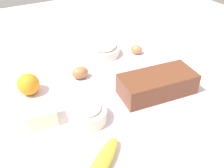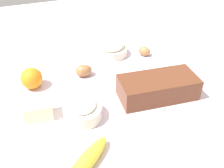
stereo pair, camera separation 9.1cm
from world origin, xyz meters
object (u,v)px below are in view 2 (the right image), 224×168
at_px(egg_near_butter, 84,71).
at_px(egg_beside_bowl, 144,51).
at_px(banana, 87,161).
at_px(orange_fruit, 32,78).
at_px(flour_bowl, 111,48).
at_px(sugar_bowl, 82,110).
at_px(butter_block, 38,110).
at_px(loaf_pan, 158,87).

xyz_separation_m(egg_near_butter, egg_beside_bowl, (0.31, 0.06, -0.00)).
distance_m(banana, orange_fruit, 0.43).
xyz_separation_m(banana, egg_beside_bowl, (0.43, 0.49, 0.00)).
relative_size(flour_bowl, egg_beside_bowl, 2.74).
height_order(orange_fruit, egg_near_butter, orange_fruit).
distance_m(sugar_bowl, butter_block, 0.15).
relative_size(flour_bowl, orange_fruit, 1.90).
xyz_separation_m(sugar_bowl, orange_fruit, (-0.13, 0.24, 0.01)).
relative_size(loaf_pan, egg_beside_bowl, 5.16).
xyz_separation_m(flour_bowl, sugar_bowl, (-0.25, -0.37, 0.00)).
bearing_deg(flour_bowl, orange_fruit, -160.53).
distance_m(banana, egg_beside_bowl, 0.65).
bearing_deg(banana, butter_block, 110.41).
distance_m(flour_bowl, orange_fruit, 0.40).
relative_size(butter_block, egg_beside_bowl, 1.58).
bearing_deg(sugar_bowl, egg_near_butter, 72.76).
height_order(loaf_pan, orange_fruit, orange_fruit).
distance_m(butter_block, egg_near_butter, 0.28).
height_order(banana, egg_beside_bowl, egg_beside_bowl).
height_order(banana, butter_block, butter_block).
distance_m(loaf_pan, butter_block, 0.42).
relative_size(flour_bowl, sugar_bowl, 1.24).
xyz_separation_m(flour_bowl, orange_fruit, (-0.38, -0.13, 0.01)).
bearing_deg(egg_beside_bowl, sugar_bowl, -142.14).
xyz_separation_m(sugar_bowl, banana, (-0.04, -0.19, -0.01)).
distance_m(butter_block, egg_beside_bowl, 0.58).
relative_size(butter_block, egg_near_butter, 1.31).
height_order(sugar_bowl, egg_near_butter, sugar_bowl).
height_order(banana, orange_fruit, orange_fruit).
distance_m(loaf_pan, flour_bowl, 0.36).
height_order(flour_bowl, orange_fruit, orange_fruit).
bearing_deg(butter_block, egg_near_butter, 41.26).
relative_size(flour_bowl, egg_near_butter, 2.27).
height_order(orange_fruit, egg_beside_bowl, orange_fruit).
xyz_separation_m(loaf_pan, flour_bowl, (-0.04, 0.36, -0.01)).
relative_size(orange_fruit, egg_beside_bowl, 1.45).
distance_m(orange_fruit, egg_near_butter, 0.21).
bearing_deg(sugar_bowl, egg_beside_bowl, 37.86).
height_order(loaf_pan, egg_near_butter, loaf_pan).
bearing_deg(butter_block, sugar_bowl, -22.89).
bearing_deg(loaf_pan, banana, -143.01).
relative_size(banana, egg_beside_bowl, 3.34).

